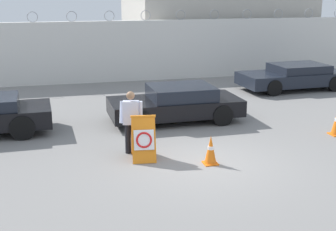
{
  "coord_description": "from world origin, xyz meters",
  "views": [
    {
      "loc": [
        -3.57,
        -10.41,
        4.19
      ],
      "look_at": [
        -0.59,
        1.33,
        0.91
      ],
      "focal_mm": 50.0,
      "sensor_mm": 36.0,
      "label": 1
    }
  ],
  "objects_px": {
    "barricade_sign": "(143,138)",
    "traffic_cone_near": "(211,150)",
    "parked_car_rear_sedan": "(176,103)",
    "parked_car_far_side": "(295,76)",
    "security_guard": "(131,120)"
  },
  "relations": [
    {
      "from": "parked_car_far_side",
      "to": "parked_car_rear_sedan",
      "type": "bearing_deg",
      "value": 26.85
    },
    {
      "from": "barricade_sign",
      "to": "security_guard",
      "type": "distance_m",
      "value": 0.68
    },
    {
      "from": "parked_car_rear_sedan",
      "to": "parked_car_far_side",
      "type": "height_order",
      "value": "parked_car_rear_sedan"
    },
    {
      "from": "security_guard",
      "to": "parked_car_far_side",
      "type": "distance_m",
      "value": 10.36
    },
    {
      "from": "traffic_cone_near",
      "to": "parked_car_rear_sedan",
      "type": "xyz_separation_m",
      "value": [
        0.21,
        3.99,
        0.23
      ]
    },
    {
      "from": "barricade_sign",
      "to": "parked_car_rear_sedan",
      "type": "xyz_separation_m",
      "value": [
        1.75,
        3.26,
        0.02
      ]
    },
    {
      "from": "barricade_sign",
      "to": "parked_car_rear_sedan",
      "type": "distance_m",
      "value": 3.7
    },
    {
      "from": "barricade_sign",
      "to": "security_guard",
      "type": "height_order",
      "value": "security_guard"
    },
    {
      "from": "traffic_cone_near",
      "to": "parked_car_far_side",
      "type": "distance_m",
      "value": 9.95
    },
    {
      "from": "barricade_sign",
      "to": "traffic_cone_near",
      "type": "xyz_separation_m",
      "value": [
        1.54,
        -0.73,
        -0.21
      ]
    },
    {
      "from": "barricade_sign",
      "to": "traffic_cone_near",
      "type": "relative_size",
      "value": 1.58
    },
    {
      "from": "parked_car_far_side",
      "to": "security_guard",
      "type": "bearing_deg",
      "value": 34.51
    },
    {
      "from": "traffic_cone_near",
      "to": "parked_car_far_side",
      "type": "xyz_separation_m",
      "value": [
        6.45,
        7.58,
        0.21
      ]
    },
    {
      "from": "traffic_cone_near",
      "to": "parked_car_rear_sedan",
      "type": "bearing_deg",
      "value": 87.02
    },
    {
      "from": "barricade_sign",
      "to": "parked_car_rear_sedan",
      "type": "height_order",
      "value": "parked_car_rear_sedan"
    }
  ]
}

